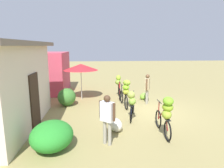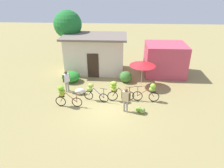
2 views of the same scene
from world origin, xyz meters
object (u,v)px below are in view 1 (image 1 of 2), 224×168
banana_pile_on_ground (143,96)px  person_vendor (107,115)px  shop_pink (45,72)px  market_umbrella (81,67)px  bicycle_leftmost (166,113)px  produce_sack (116,125)px  bicycle_by_shop (119,85)px  person_bystander (147,86)px  bicycle_near_pile (132,103)px  bicycle_center_loaded (125,91)px

banana_pile_on_ground → person_vendor: person_vendor is taller
shop_pink → market_umbrella: bearing=-129.4°
bicycle_leftmost → produce_sack: bicycle_leftmost is taller
bicycle_by_shop → person_vendor: bearing=170.0°
bicycle_leftmost → produce_sack: (0.64, 1.56, -0.63)m
market_umbrella → person_bystander: size_ratio=1.29×
banana_pile_on_ground → shop_pink: bearing=68.8°
person_bystander → shop_pink: bearing=61.5°
bicycle_leftmost → bicycle_by_shop: 5.38m
market_umbrella → shop_pink: bearing=50.6°
bicycle_leftmost → bicycle_by_shop: bearing=9.9°
bicycle_near_pile → banana_pile_on_ground: 3.31m
market_umbrella → person_vendor: (-5.27, -1.14, -0.88)m
bicycle_center_loaded → person_vendor: size_ratio=1.13×
shop_pink → produce_sack: bearing=-147.9°
person_vendor → banana_pile_on_ground: bearing=-25.0°
shop_pink → bicycle_leftmost: bearing=-141.6°
bicycle_center_loaded → person_vendor: 3.64m
bicycle_by_shop → banana_pile_on_ground: 1.58m
produce_sack → person_bystander: 3.76m
market_umbrella → bicycle_center_loaded: 3.01m
person_vendor → produce_sack: bearing=-20.1°
bicycle_leftmost → person_vendor: person_vendor is taller
bicycle_center_loaded → banana_pile_on_ground: bicycle_center_loaded is taller
market_umbrella → person_bystander: 3.73m
bicycle_by_shop → produce_sack: (-4.66, 0.64, -0.51)m
bicycle_leftmost → bicycle_by_shop: (5.30, 0.92, -0.12)m
bicycle_near_pile → person_vendor: bearing=150.7°
shop_pink → person_vendor: size_ratio=2.07×
person_vendor → bicycle_near_pile: bearing=-29.3°
bicycle_near_pile → bicycle_center_loaded: 1.51m
banana_pile_on_ground → person_bystander: (-0.91, 0.04, 0.78)m
bicycle_leftmost → bicycle_near_pile: bearing=26.0°
market_umbrella → banana_pile_on_ground: (-0.27, -3.48, -1.65)m
bicycle_leftmost → bicycle_by_shop: bicycle_leftmost is taller
bicycle_by_shop → produce_sack: size_ratio=2.48×
banana_pile_on_ground → produce_sack: (-4.04, 1.98, 0.05)m
bicycle_near_pile → person_bystander: (2.12, -1.18, 0.24)m
bicycle_near_pile → bicycle_center_loaded: size_ratio=0.95×
bicycle_by_shop → person_vendor: (-5.62, 0.99, 0.22)m
shop_pink → produce_sack: (-6.36, -3.99, -1.06)m
bicycle_leftmost → person_bystander: person_bystander is taller
market_umbrella → person_bystander: market_umbrella is taller
bicycle_leftmost → banana_pile_on_ground: bicycle_leftmost is taller
bicycle_center_loaded → bicycle_by_shop: bicycle_center_loaded is taller
bicycle_near_pile → banana_pile_on_ground: bearing=-22.1°
person_bystander → market_umbrella: bearing=71.2°
banana_pile_on_ground → produce_sack: bearing=153.8°
person_bystander → person_vendor: bearing=150.7°
shop_pink → bicycle_near_pile: shop_pink is taller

